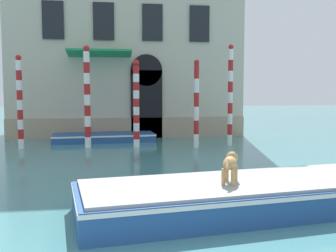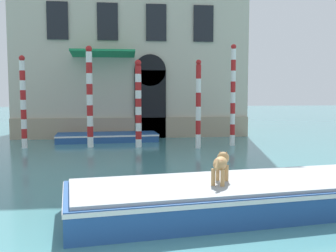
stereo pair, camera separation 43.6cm
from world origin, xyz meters
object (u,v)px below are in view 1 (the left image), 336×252
Objects in this scene: boat_foreground at (249,194)px; mooring_pole_3 at (230,95)px; boat_moored_near_palazzo at (104,137)px; mooring_pole_0 at (196,104)px; mooring_pole_4 at (20,102)px; dog_on_deck at (230,163)px; mooring_pole_2 at (136,103)px; mooring_pole_1 at (87,97)px.

boat_foreground is 10.11m from mooring_pole_3.
boat_foreground is 1.47× the size of boat_moored_near_palazzo.
mooring_pole_4 is (-7.52, 0.92, 0.09)m from mooring_pole_0.
mooring_pole_0 is at bearing -38.82° from boat_moored_near_palazzo.
dog_on_deck is 9.76m from mooring_pole_2.
mooring_pole_0 is (1.34, 9.06, 0.89)m from dog_on_deck.
dog_on_deck is 0.17× the size of boat_moored_near_palazzo.
dog_on_deck is 12.20m from boat_moored_near_palazzo.
mooring_pole_0 is 1.00× the size of mooring_pole_2.
boat_moored_near_palazzo is 6.48m from mooring_pole_3.
mooring_pole_3 reaches higher than mooring_pole_2.
mooring_pole_3 is (5.72, -2.20, 2.09)m from boat_moored_near_palazzo.
mooring_pole_1 is 6.40m from mooring_pole_3.
mooring_pole_3 is (3.06, 9.68, 1.27)m from dog_on_deck.
boat_foreground is 1.61× the size of mooring_pole_3.
mooring_pole_4 is at bearing 178.17° from mooring_pole_3.
mooring_pole_2 is (2.12, -0.24, -0.30)m from mooring_pole_1.
mooring_pole_3 is at bearing -1.83° from mooring_pole_4.
mooring_pole_0 is 0.86× the size of mooring_pole_1.
mooring_pole_1 is (-0.68, -2.00, 2.03)m from boat_moored_near_palazzo.
mooring_pole_3 is at bearing 19.96° from mooring_pole_0.
mooring_pole_3 is (6.40, -0.20, 0.06)m from mooring_pole_1.
mooring_pole_1 is at bearing 43.57° from dog_on_deck.
boat_foreground is at bearing -68.79° from mooring_pole_1.
boat_moored_near_palazzo is at bearing 28.51° from mooring_pole_4.
mooring_pole_2 is 4.97m from mooring_pole_4.
dog_on_deck reaches higher than boat_foreground.
boat_moored_near_palazzo is 3.18m from mooring_pole_2.
mooring_pole_4 is at bearing 56.66° from dog_on_deck.
mooring_pole_4 is at bearing 116.45° from boat_foreground.
mooring_pole_0 is 4.76m from mooring_pole_1.
dog_on_deck is 10.23m from mooring_pole_3.
mooring_pole_1 is at bearing 103.76° from boat_foreground.
mooring_pole_3 reaches higher than mooring_pole_0.
dog_on_deck is 9.20m from mooring_pole_0.
boat_foreground is 8.66× the size of dog_on_deck.
mooring_pole_0 is at bearing 16.47° from dog_on_deck.
mooring_pole_2 is (-2.56, 0.58, 0.01)m from mooring_pole_0.
boat_moored_near_palazzo is at bearing 97.37° from boat_foreground.
mooring_pole_2 is 0.84× the size of mooring_pole_3.
mooring_pole_0 reaches higher than boat_foreground.
mooring_pole_3 reaches higher than boat_foreground.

